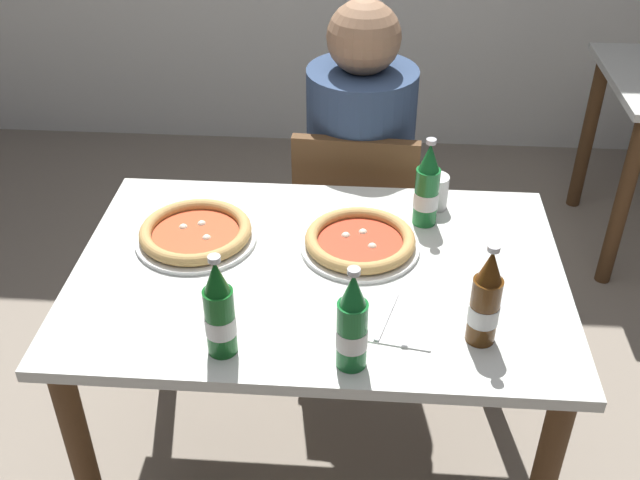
{
  "coord_description": "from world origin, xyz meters",
  "views": [
    {
      "loc": [
        0.11,
        -1.47,
        1.86
      ],
      "look_at": [
        0.0,
        0.05,
        0.8
      ],
      "focal_mm": 42.3,
      "sensor_mm": 36.0,
      "label": 1
    }
  ],
  "objects": [
    {
      "name": "diner_seated",
      "position": [
        0.08,
        0.66,
        0.58
      ],
      "size": [
        0.34,
        0.34,
        1.21
      ],
      "color": "#2D3342",
      "rests_on": "ground_plane"
    },
    {
      "name": "beer_bottle_extra",
      "position": [
        -0.18,
        -0.3,
        0.85
      ],
      "size": [
        0.07,
        0.07,
        0.25
      ],
      "color": "#14591E",
      "rests_on": "dining_table_main"
    },
    {
      "name": "ground_plane",
      "position": [
        0.0,
        0.0,
        0.0
      ],
      "size": [
        8.0,
        8.0,
        0.0
      ],
      "primitive_type": "plane",
      "color": "gray"
    },
    {
      "name": "chair_behind_table",
      "position": [
        0.08,
        0.61,
        0.48
      ],
      "size": [
        0.42,
        0.42,
        0.85
      ],
      "rotation": [
        0.0,
        0.0,
        3.08
      ],
      "color": "brown",
      "rests_on": "ground_plane"
    },
    {
      "name": "pizza_margherita_near",
      "position": [
        -0.32,
        0.1,
        0.77
      ],
      "size": [
        0.31,
        0.31,
        0.04
      ],
      "color": "white",
      "rests_on": "dining_table_main"
    },
    {
      "name": "paper_cup",
      "position": [
        0.3,
        0.31,
        0.8
      ],
      "size": [
        0.07,
        0.07,
        0.09
      ],
      "primitive_type": "cylinder",
      "color": "white",
      "rests_on": "dining_table_main"
    },
    {
      "name": "dining_table_main",
      "position": [
        0.0,
        0.0,
        0.64
      ],
      "size": [
        1.2,
        0.8,
        0.75
      ],
      "color": "silver",
      "rests_on": "ground_plane"
    },
    {
      "name": "beer_bottle_center",
      "position": [
        0.27,
        0.23,
        0.85
      ],
      "size": [
        0.07,
        0.07,
        0.25
      ],
      "color": "#196B2D",
      "rests_on": "dining_table_main"
    },
    {
      "name": "beer_bottle_left",
      "position": [
        0.09,
        -0.33,
        0.85
      ],
      "size": [
        0.07,
        0.07,
        0.25
      ],
      "color": "#196B2D",
      "rests_on": "dining_table_main"
    },
    {
      "name": "beer_bottle_right",
      "position": [
        0.37,
        -0.23,
        0.85
      ],
      "size": [
        0.07,
        0.07,
        0.25
      ],
      "color": "#512D0F",
      "rests_on": "dining_table_main"
    },
    {
      "name": "napkin_with_cutlery",
      "position": [
        0.19,
        -0.18,
        0.75
      ],
      "size": [
        0.21,
        0.21,
        0.01
      ],
      "color": "white",
      "rests_on": "dining_table_main"
    },
    {
      "name": "pizza_marinara_far",
      "position": [
        0.1,
        0.09,
        0.77
      ],
      "size": [
        0.3,
        0.3,
        0.04
      ],
      "color": "white",
      "rests_on": "dining_table_main"
    }
  ]
}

